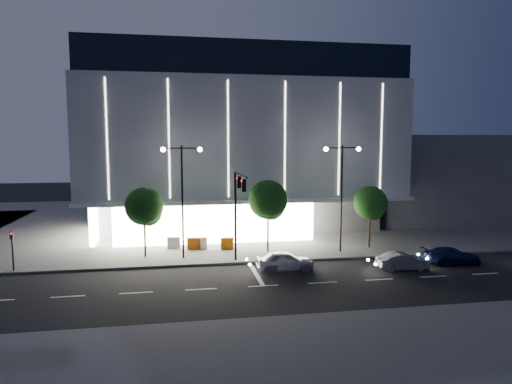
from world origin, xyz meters
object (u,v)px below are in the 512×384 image
object	(u,v)px
tree_right	(370,205)
car_second	(403,261)
street_lamp_east	(342,182)
barrier_b	(174,243)
traffic_mast	(238,200)
tree_mid	(268,202)
barrier_d	(201,243)
ped_signal_far	(12,247)
barrier_a	(194,244)
barrier_c	(227,243)
street_lamp_west	(182,185)
car_lead	(285,261)
car_third	(452,256)
tree_left	(144,208)

from	to	relation	value
tree_right	car_second	xyz separation A→B (m)	(-0.30, -6.56, -3.26)
street_lamp_east	barrier_b	xyz separation A→B (m)	(-13.78, 3.45, -5.31)
traffic_mast	street_lamp_east	world-z (taller)	street_lamp_east
street_lamp_east	tree_mid	size ratio (longest dim) A/B	1.46
barrier_d	street_lamp_east	bearing A→B (deg)	-12.27
ped_signal_far	car_second	xyz separation A→B (m)	(27.73, -4.04, -1.26)
barrier_a	barrier_c	world-z (taller)	same
street_lamp_west	tree_right	bearing A→B (deg)	3.64
street_lamp_east	tree_right	bearing A→B (deg)	18.63
car_second	traffic_mast	bearing A→B (deg)	78.83
car_second	tree_mid	bearing A→B (deg)	55.62
barrier_d	traffic_mast	bearing A→B (deg)	-64.00
ped_signal_far	barrier_d	world-z (taller)	ped_signal_far
tree_mid	barrier_d	xyz separation A→B (m)	(-5.52, 1.84, -3.68)
ped_signal_far	traffic_mast	bearing A→B (deg)	-4.15
traffic_mast	street_lamp_east	size ratio (longest dim) A/B	0.79
street_lamp_west	barrier_b	size ratio (longest dim) A/B	8.18
traffic_mast	car_lead	xyz separation A→B (m)	(3.23, -1.65, -4.32)
car_third	tree_left	bearing A→B (deg)	81.26
street_lamp_east	car_third	size ratio (longest dim) A/B	2.08
barrier_b	barrier_d	distance (m)	2.36
tree_right	barrier_a	size ratio (longest dim) A/B	5.01
tree_right	barrier_c	size ratio (longest dim) A/B	5.01
street_lamp_west	barrier_a	distance (m)	6.06
tree_mid	barrier_c	xyz separation A→B (m)	(-3.30, 1.36, -3.68)
car_second	barrier_b	size ratio (longest dim) A/B	3.47
car_lead	car_second	distance (m)	8.59
car_second	barrier_a	world-z (taller)	car_second
street_lamp_east	barrier_d	xyz separation A→B (m)	(-11.49, 2.86, -5.31)
traffic_mast	barrier_b	xyz separation A→B (m)	(-4.78, 6.11, -4.38)
ped_signal_far	tree_left	size ratio (longest dim) A/B	0.52
street_lamp_west	traffic_mast	bearing A→B (deg)	-33.65
traffic_mast	tree_left	size ratio (longest dim) A/B	1.24
ped_signal_far	tree_left	distance (m)	9.61
car_third	car_lead	bearing A→B (deg)	93.44
traffic_mast	tree_left	distance (m)	7.95
tree_left	car_third	world-z (taller)	tree_left
barrier_d	car_lead	bearing A→B (deg)	-49.70
car_third	barrier_d	world-z (taller)	car_third
traffic_mast	barrier_a	size ratio (longest dim) A/B	6.43
car_second	barrier_c	xyz separation A→B (m)	(-12.01, 7.93, 0.02)
barrier_b	tree_left	bearing A→B (deg)	-130.34
traffic_mast	car_third	bearing A→B (deg)	-7.10
barrier_a	barrier_b	world-z (taller)	same
tree_right	barrier_c	xyz separation A→B (m)	(-12.30, 1.36, -3.23)
street_lamp_west	tree_mid	xyz separation A→B (m)	(7.03, 1.02, -1.62)
car_lead	tree_left	bearing A→B (deg)	63.98
car_third	barrier_b	xyz separation A→B (m)	(-20.98, 8.13, 0.02)
traffic_mast	ped_signal_far	size ratio (longest dim) A/B	2.36
traffic_mast	barrier_d	world-z (taller)	traffic_mast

